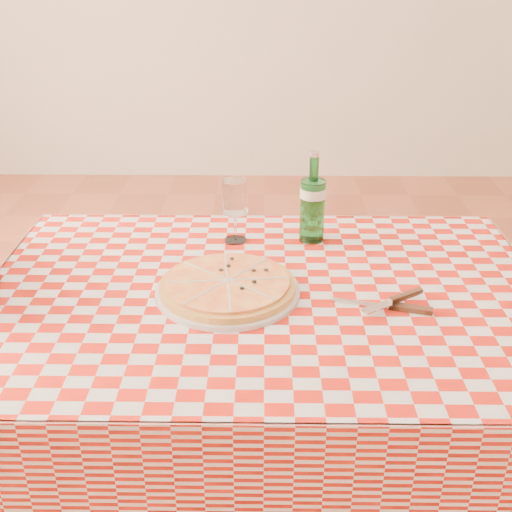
# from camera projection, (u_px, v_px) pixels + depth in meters

# --- Properties ---
(dining_table) EXTENTS (1.20, 0.80, 0.75)m
(dining_table) POSITION_uv_depth(u_px,v_px,m) (264.00, 327.00, 1.51)
(dining_table) COLOR brown
(dining_table) RESTS_ON ground
(tablecloth) EXTENTS (1.30, 0.90, 0.01)m
(tablecloth) POSITION_uv_depth(u_px,v_px,m) (264.00, 293.00, 1.47)
(tablecloth) COLOR #9C1309
(tablecloth) RESTS_ON dining_table
(pizza_plate) EXTENTS (0.36, 0.36, 0.04)m
(pizza_plate) POSITION_uv_depth(u_px,v_px,m) (228.00, 285.00, 1.45)
(pizza_plate) COLOR #CD8D44
(pizza_plate) RESTS_ON tablecloth
(water_bottle) EXTENTS (0.08, 0.08, 0.24)m
(water_bottle) POSITION_uv_depth(u_px,v_px,m) (313.00, 197.00, 1.67)
(water_bottle) COLOR #1A6826
(water_bottle) RESTS_ON tablecloth
(wine_glass) EXTENTS (0.08, 0.08, 0.17)m
(wine_glass) POSITION_uv_depth(u_px,v_px,m) (235.00, 211.00, 1.68)
(wine_glass) COLOR white
(wine_glass) RESTS_ON tablecloth
(cutlery) EXTENTS (0.27, 0.24, 0.03)m
(cutlery) POSITION_uv_depth(u_px,v_px,m) (390.00, 303.00, 1.39)
(cutlery) COLOR silver
(cutlery) RESTS_ON tablecloth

